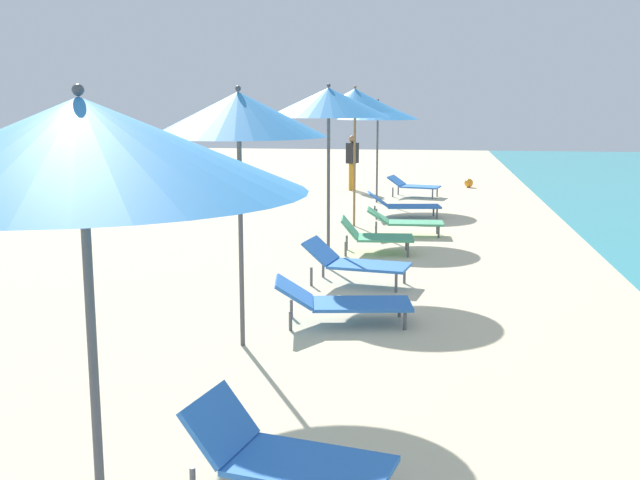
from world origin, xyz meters
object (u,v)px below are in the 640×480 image
at_px(umbrella_farthest, 378,110).
at_px(lounger_farthest_shoreside, 413,185).
at_px(lounger_fourth_inland, 355,262).
at_px(umbrella_fifth, 355,101).
at_px(person_walking_near, 352,157).
at_px(beach_ball, 469,183).
at_px(umbrella_second, 81,146).
at_px(lounger_third_shoreside, 341,301).
at_px(lounger_fifth_shoreside, 403,204).
at_px(lounger_second_shoreside, 283,454).
at_px(lounger_fourth_shoreside, 375,235).
at_px(lounger_fifth_inland, 404,221).
at_px(umbrella_third, 239,115).
at_px(umbrella_fourth, 329,103).

bearing_deg(umbrella_farthest, lounger_farthest_shoreside, 55.06).
height_order(lounger_fourth_inland, umbrella_fifth, umbrella_fifth).
xyz_separation_m(person_walking_near, beach_ball, (3.35, 1.19, -0.81)).
relative_size(lounger_fourth_inland, lounger_farthest_shoreside, 1.07).
bearing_deg(umbrella_second, person_walking_near, 91.54).
distance_m(lounger_third_shoreside, lounger_fifth_shoreside, 8.30).
height_order(lounger_fifth_shoreside, person_walking_near, person_walking_near).
height_order(lounger_second_shoreside, lounger_fourth_shoreside, lounger_second_shoreside).
bearing_deg(lounger_fourth_inland, lounger_third_shoreside, -79.06).
height_order(lounger_third_shoreside, umbrella_farthest, umbrella_farthest).
xyz_separation_m(lounger_third_shoreside, umbrella_fifth, (-0.53, 7.03, 2.28)).
height_order(lounger_third_shoreside, umbrella_fifth, umbrella_fifth).
bearing_deg(umbrella_fifth, umbrella_second, -90.78).
bearing_deg(beach_ball, lounger_fifth_inland, -100.93).
xyz_separation_m(lounger_fifth_shoreside, beach_ball, (1.73, 6.19, -0.17)).
relative_size(umbrella_third, lounger_fourth_shoreside, 2.15).
bearing_deg(lounger_fifth_inland, lounger_fifth_shoreside, 89.42).
height_order(umbrella_third, umbrella_fifth, umbrella_fifth).
relative_size(lounger_fourth_shoreside, lounger_fifth_inland, 0.86).
bearing_deg(umbrella_farthest, lounger_fifth_inland, -79.80).
bearing_deg(beach_ball, umbrella_third, -101.42).
distance_m(lounger_fifth_shoreside, umbrella_farthest, 3.27).
xyz_separation_m(lounger_fifth_inland, person_walking_near, (-1.72, 7.23, 0.66)).
xyz_separation_m(umbrella_fifth, lounger_fifth_inland, (1.06, -0.98, -2.28)).
bearing_deg(lounger_fourth_shoreside, lounger_second_shoreside, -94.47).
relative_size(umbrella_farthest, person_walking_near, 1.66).
relative_size(umbrella_third, lounger_fourth_inland, 1.76).
relative_size(lounger_second_shoreside, umbrella_third, 0.53).
relative_size(lounger_third_shoreside, umbrella_fourth, 0.59).
xyz_separation_m(umbrella_second, beach_ball, (2.86, 19.66, -2.27)).
relative_size(lounger_third_shoreside, lounger_fifth_inland, 1.12).
relative_size(lounger_third_shoreside, umbrella_fifth, 0.59).
distance_m(umbrella_third, person_walking_near, 14.33).
distance_m(umbrella_fourth, lounger_fifth_inland, 4.00).
relative_size(lounger_fifth_shoreside, lounger_fifth_inland, 1.11).
distance_m(umbrella_farthest, lounger_farthest_shoreside, 2.53).
distance_m(umbrella_second, lounger_fifth_shoreside, 13.68).
height_order(lounger_fourth_shoreside, lounger_fifth_shoreside, lounger_fourth_shoreside).
height_order(umbrella_fourth, umbrella_fifth, umbrella_fifth).
bearing_deg(umbrella_fourth, lounger_fifth_shoreside, 79.75).
distance_m(lounger_second_shoreside, umbrella_farthest, 14.93).
bearing_deg(lounger_fifth_shoreside, lounger_fourth_shoreside, -103.60).
distance_m(person_walking_near, beach_ball, 3.65).
bearing_deg(umbrella_farthest, umbrella_fifth, -93.28).
height_order(umbrella_second, umbrella_fifth, umbrella_fifth).
distance_m(umbrella_third, lounger_third_shoreside, 2.56).
relative_size(lounger_second_shoreside, umbrella_farthest, 0.56).
relative_size(lounger_fifth_shoreside, beach_ball, 6.43).
bearing_deg(lounger_second_shoreside, lounger_fifth_inland, 99.90).
distance_m(lounger_fourth_inland, umbrella_farthest, 9.02).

